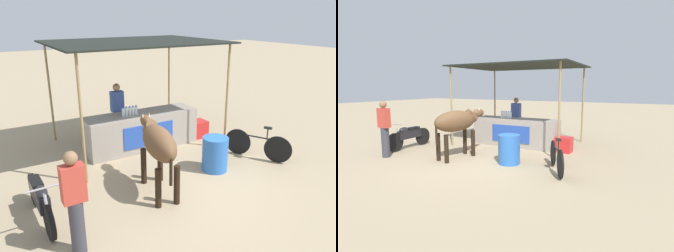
% 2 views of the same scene
% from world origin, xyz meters
% --- Properties ---
extents(ground_plane, '(60.00, 60.00, 0.00)m').
position_xyz_m(ground_plane, '(0.00, 0.00, 0.00)').
color(ground_plane, tan).
extents(stall_counter, '(3.00, 0.82, 0.96)m').
position_xyz_m(stall_counter, '(0.00, 2.20, 0.48)').
color(stall_counter, '#9E9389').
rests_on(stall_counter, ground).
extents(stall_awning, '(4.20, 3.20, 2.77)m').
position_xyz_m(stall_awning, '(0.00, 2.50, 2.65)').
color(stall_awning, black).
rests_on(stall_awning, ground).
extents(water_bottle_row, '(0.43, 0.07, 0.25)m').
position_xyz_m(water_bottle_row, '(-0.35, 2.15, 1.07)').
color(water_bottle_row, silver).
rests_on(water_bottle_row, stall_counter).
extents(vendor_behind_counter, '(0.34, 0.22, 1.65)m').
position_xyz_m(vendor_behind_counter, '(-0.36, 2.95, 0.85)').
color(vendor_behind_counter, '#383842').
rests_on(vendor_behind_counter, ground).
extents(cooler_box, '(0.60, 0.44, 0.48)m').
position_xyz_m(cooler_box, '(1.70, 2.10, 0.24)').
color(cooler_box, red).
rests_on(cooler_box, ground).
extents(water_barrel, '(0.59, 0.59, 0.79)m').
position_xyz_m(water_barrel, '(0.83, 0.14, 0.39)').
color(water_barrel, blue).
rests_on(water_barrel, ground).
extents(cow, '(0.78, 1.85, 1.44)m').
position_xyz_m(cow, '(-0.76, -0.04, 1.03)').
color(cow, brown).
rests_on(cow, ground).
extents(motorcycle_parked, '(0.55, 1.80, 0.90)m').
position_xyz_m(motorcycle_parked, '(-2.97, 0.14, 0.43)').
color(motorcycle_parked, black).
rests_on(motorcycle_parked, ground).
extents(bicycle_leaning, '(0.81, 1.49, 0.85)m').
position_xyz_m(bicycle_leaning, '(2.14, 0.12, 0.35)').
color(bicycle_leaning, black).
rests_on(bicycle_leaning, ground).
extents(passerby_on_street, '(0.34, 0.22, 1.65)m').
position_xyz_m(passerby_on_street, '(-2.66, -1.00, 0.85)').
color(passerby_on_street, '#383842').
rests_on(passerby_on_street, ground).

